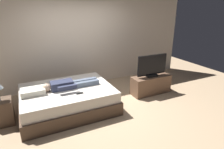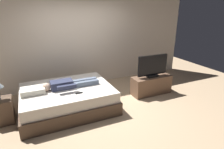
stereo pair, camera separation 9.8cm
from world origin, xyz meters
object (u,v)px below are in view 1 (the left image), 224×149
Objects in this scene: tv_stand at (151,85)px; remote at (80,93)px; pillow at (33,91)px; tv at (152,66)px; bed at (68,99)px; person at (68,85)px; nightstand at (2,112)px.

remote is at bearing -171.75° from tv_stand.
pillow is at bearing 155.27° from remote.
bed is at bearing 177.32° from tv.
remote is at bearing -171.75° from tv.
person is 2.25m from tv.
pillow is (-0.71, 0.00, 0.34)m from bed.
tv_stand is at bearing 0.00° from tv.
tv reaches higher than bed.
bed is 2.33m from tv.
pillow reaches higher than remote.
tv is (2.98, -0.11, 0.18)m from pillow.
tv is at bearing -1.89° from nightstand.
tv is (2.24, -0.10, 0.16)m from person.
bed is 0.53m from remote.
tv_stand is (2.27, -0.11, -0.01)m from bed.
tv reaches higher than nightstand.
tv reaches higher than remote.
nightstand reaches higher than tv_stand.
tv is at bearing -2.04° from pillow.
person is 2.27m from tv_stand.
bed is 1.87× the size of tv_stand.
person reaches higher than nightstand.
person is at bearing -0.71° from nightstand.
bed is at bearing 113.75° from remote.
tv_stand is (2.24, -0.10, -0.37)m from person.
nightstand is at bearing 178.84° from pillow.
person is at bearing -8.65° from bed.
bed is 0.78m from pillow.
pillow is 0.98m from remote.
pillow is at bearing 177.96° from tv_stand.
remote reaches higher than nightstand.
nightstand is (-1.51, 0.42, -0.29)m from remote.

